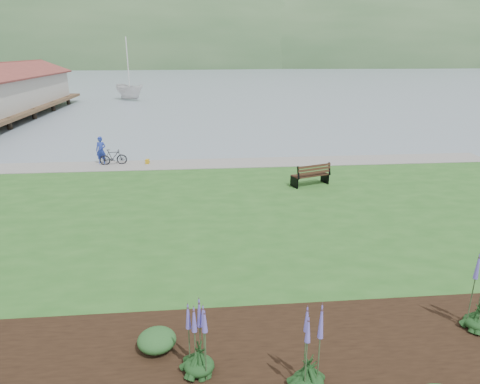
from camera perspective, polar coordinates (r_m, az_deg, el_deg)
The scene contains 13 objects.
ground at distance 18.20m, azimuth -5.06°, elevation -3.00°, with size 600.00×600.00×0.00m, color gray.
lawn at distance 16.27m, azimuth -5.00°, elevation -4.92°, with size 34.00×20.00×0.40m, color #275B20.
shoreline_path at distance 24.64m, azimuth -5.28°, elevation 3.76°, with size 34.00×2.20×0.03m, color gray.
garden_bed at distance 9.94m, azimuth 14.46°, elevation -20.97°, with size 24.00×4.40×0.04m, color black.
far_hillside at distance 188.13m, azimuth 0.66°, elevation 16.45°, with size 580.00×80.00×38.00m, color #345831, non-canonical shape.
park_bench at distance 20.77m, azimuth 9.51°, elevation 2.34°, with size 1.95×1.29×1.12m.
person at distance 25.63m, azimuth -18.08°, elevation 5.60°, with size 0.67×0.46×1.85m, color #22359F.
bicycle_b at distance 25.31m, azimuth -16.55°, elevation 4.48°, with size 1.50×0.43×0.90m, color black.
sailboat at distance 62.32m, azimuth -14.38°, elevation 11.80°, with size 9.98×10.16×26.32m, color silver.
pannier at distance 25.08m, azimuth -12.25°, elevation 3.97°, with size 0.17×0.26×0.28m, color gold.
echium_0 at distance 8.68m, azimuth 9.23°, elevation -20.82°, with size 0.62×0.62×1.97m.
echium_4 at distance 8.92m, azimuth -5.60°, elevation -18.87°, with size 0.62×0.62×1.90m.
shrub_0 at distance 9.98m, azimuth -11.04°, elevation -18.82°, with size 0.84×0.84×0.42m, color #1E4C21.
Camera 1 is at (-0.01, -16.94, 6.64)m, focal length 32.00 mm.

